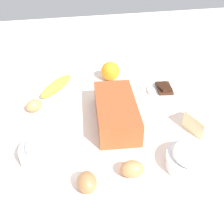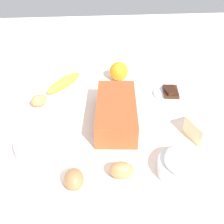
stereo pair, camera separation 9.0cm
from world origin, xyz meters
The scene contains 11 objects.
ground_plane centered at (0.00, 0.00, -0.01)m, with size 2.40×2.40×0.02m, color beige.
loaf_pan centered at (0.00, 0.01, 0.04)m, with size 0.29×0.15×0.08m.
flour_bowl centered at (0.24, 0.18, 0.03)m, with size 0.15×0.15×0.07m.
sugar_bowl centered at (0.13, -0.22, 0.03)m, with size 0.15×0.15×0.07m.
banana centered at (-0.25, -0.17, 0.02)m, with size 0.19×0.04×0.04m, color yellow.
orange_fruit centered at (-0.29, 0.05, 0.04)m, with size 0.08×0.08×0.08m, color orange.
butter_block centered at (0.10, 0.27, 0.03)m, with size 0.09×0.06×0.06m, color #F4EDB2.
egg_near_butter centered at (0.27, -0.12, 0.03)m, with size 0.05×0.05×0.06m, color #9E6A40.
egg_beside_bowl centered at (-0.12, -0.26, 0.02)m, with size 0.04×0.04×0.06m, color #BB7F4D.
egg_loose centered at (0.24, 0.01, 0.02)m, with size 0.05×0.05×0.07m, color #B37949.
chocolate_plate centered at (-0.15, 0.24, 0.01)m, with size 0.13×0.13×0.03m.
Camera 2 is at (0.75, -0.06, 0.58)m, focal length 44.51 mm.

